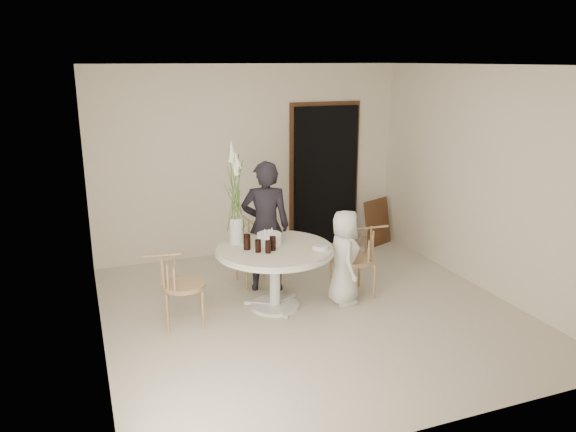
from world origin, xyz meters
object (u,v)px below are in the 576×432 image
object	(u,v)px
chair_left	(173,278)
birthday_cake	(269,239)
boy	(344,257)
chair_right	(362,251)
table	(275,257)
girl	(266,227)
chair_far	(252,242)
flower_vase	(236,198)

from	to	relation	value
chair_left	birthday_cake	bearing A→B (deg)	-74.88
boy	chair_right	bearing A→B (deg)	-51.61
table	girl	distance (m)	0.59
chair_right	boy	xyz separation A→B (m)	(-0.30, -0.14, 0.01)
chair_far	chair_right	xyz separation A→B (m)	(1.10, -0.89, 0.03)
boy	flower_vase	bearing A→B (deg)	82.70
table	birthday_cake	xyz separation A→B (m)	(-0.03, 0.11, 0.18)
girl	birthday_cake	distance (m)	0.46
boy	flower_vase	world-z (taller)	flower_vase
table	birthday_cake	bearing A→B (deg)	104.97
birthday_cake	boy	bearing A→B (deg)	-16.86
chair_left	birthday_cake	size ratio (longest dim) A/B	2.91
birthday_cake	girl	bearing A→B (deg)	76.49
birthday_cake	chair_far	bearing A→B (deg)	87.61
birthday_cake	flower_vase	bearing A→B (deg)	150.48
chair_left	boy	bearing A→B (deg)	-84.48
chair_right	chair_left	bearing A→B (deg)	-89.15
table	birthday_cake	size ratio (longest dim) A/B	4.84
table	chair_far	size ratio (longest dim) A/B	1.68
table	chair_right	size ratio (longest dim) A/B	1.57
girl	boy	world-z (taller)	girl
boy	birthday_cake	size ratio (longest dim) A/B	4.05
chair_far	birthday_cake	xyz separation A→B (m)	(-0.03, -0.78, 0.28)
table	chair_left	world-z (taller)	chair_left
birthday_cake	flower_vase	size ratio (longest dim) A/B	0.23
chair_far	boy	bearing A→B (deg)	-55.21
boy	birthday_cake	distance (m)	0.90
table	chair_left	distance (m)	1.15
chair_right	girl	xyz separation A→B (m)	(-1.02, 0.56, 0.26)
girl	boy	size ratio (longest dim) A/B	1.45
girl	chair_far	bearing A→B (deg)	-60.38
table	boy	xyz separation A→B (m)	(0.80, -0.15, -0.06)
chair_far	girl	size ratio (longest dim) A/B	0.49
boy	flower_vase	size ratio (longest dim) A/B	0.94
chair_left	girl	size ratio (longest dim) A/B	0.50
chair_right	table	bearing A→B (deg)	-89.21
chair_right	girl	bearing A→B (deg)	-117.60
birthday_cake	flower_vase	distance (m)	0.60
birthday_cake	chair_left	bearing A→B (deg)	-174.74
boy	flower_vase	distance (m)	1.42
table	flower_vase	distance (m)	0.79
chair_right	boy	size ratio (longest dim) A/B	0.76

